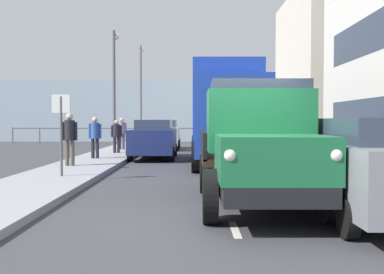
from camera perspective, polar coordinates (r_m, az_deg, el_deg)
ground_plane at (r=17.03m, az=2.34°, el=-3.62°), size 80.00×80.00×0.00m
sidewalk_left at (r=17.78m, az=17.11°, el=-3.23°), size 2.38×34.60×0.15m
sidewalk_right at (r=17.45m, az=-12.71°, el=-3.29°), size 2.38×34.60×0.15m
road_centreline_markings at (r=16.65m, az=2.39°, el=-3.74°), size 0.12×30.79×0.01m
building_far_block at (r=31.88m, az=17.84°, el=7.88°), size 6.44×10.69×9.96m
sea_horizon at (r=37.25m, az=1.17°, el=3.29°), size 80.00×0.80×5.00m
seawall_railing at (r=33.65m, az=1.28°, el=0.73°), size 28.08×0.08×1.20m
truck_vintage_green at (r=8.79m, az=8.28°, el=-1.24°), size 2.17×5.64×2.43m
lorry_cargo_blue at (r=17.58m, az=4.18°, el=3.32°), size 2.58×8.20×3.87m
car_grey_kerbside_near at (r=8.35m, az=21.47°, el=-3.47°), size 1.85×4.40×1.72m
car_maroon_kerbside_1 at (r=14.05m, az=12.62°, el=-1.20°), size 1.90×4.16×1.72m
car_teal_kerbside_2 at (r=19.09m, az=9.31°, el=-0.34°), size 1.87×4.26×1.72m
car_black_kerbside_3 at (r=24.50m, az=7.28°, el=0.19°), size 1.94×4.19×1.72m
car_navy_oppositeside_0 at (r=20.28m, az=-4.76°, el=-0.18°), size 1.92×4.55×1.72m
car_silver_oppositeside_1 at (r=26.78m, az=-3.55°, el=0.35°), size 1.87×4.09×1.72m
pedestrian_couple_b at (r=16.07m, az=-15.02°, el=0.28°), size 0.53×0.34×1.79m
pedestrian_near_railing at (r=19.01m, az=-12.02°, el=0.37°), size 0.53×0.34×1.68m
pedestrian_strolling at (r=22.07m, az=-9.41°, el=0.41°), size 0.53×0.34×1.56m
pedestrian_in_dark_coat at (r=24.83m, az=-8.76°, el=0.78°), size 0.53×0.34×1.69m
lamp_post_promenade at (r=23.78m, az=-9.64°, el=7.13°), size 0.32×1.14×6.09m
lamp_post_far at (r=32.98m, az=-6.39°, el=6.40°), size 0.32×1.14×6.85m
street_sign at (r=13.09m, az=-16.01°, el=1.98°), size 0.50×0.07×2.25m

